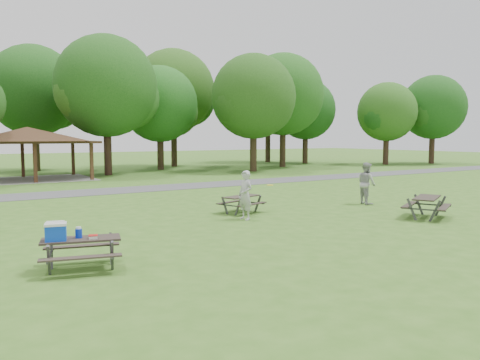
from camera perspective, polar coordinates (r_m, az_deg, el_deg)
name	(u,v)px	position (r m, az deg, el deg)	size (l,w,h in m)	color
ground	(280,230)	(15.52, 4.93, -6.13)	(160.00, 160.00, 0.00)	#38651D
asphalt_path	(132,190)	(27.81, -13.01, -1.14)	(120.00, 3.20, 0.02)	#48484A
pavilion	(27,137)	(36.41, -24.49, 4.83)	(8.60, 7.01, 3.76)	#312012
tree_row_e	(107,89)	(38.94, -15.87, 10.59)	(8.40, 8.00, 11.02)	black
tree_row_f	(161,106)	(44.21, -9.66, 8.84)	(7.35, 7.00, 9.55)	black
tree_row_g	(254,99)	(41.45, 1.74, 9.83)	(7.77, 7.40, 10.25)	black
tree_row_h	(284,97)	(47.86, 5.35, 10.04)	(8.61, 8.20, 11.37)	black
tree_row_i	(306,112)	(54.28, 8.05, 8.27)	(7.14, 6.80, 9.52)	#322116
tree_row_j	(387,114)	(53.98, 17.50, 7.72)	(6.72, 6.40, 8.96)	black
tree_deep_b	(35,93)	(45.81, -23.71, 9.65)	(8.40, 8.00, 11.13)	#322316
tree_deep_c	(174,93)	(48.75, -8.02, 10.42)	(8.82, 8.40, 11.90)	#301F15
tree_deep_d	(269,103)	(56.63, 3.51, 9.32)	(8.40, 8.00, 11.27)	black
tree_flank_right	(433,109)	(57.87, 22.52, 7.97)	(7.56, 7.20, 9.97)	black
picnic_table_near	(73,241)	(11.46, -19.67, -6.97)	(2.06, 1.82, 1.22)	#2A221E
picnic_table_middle	(242,200)	(18.87, 0.19, -2.44)	(1.97, 1.76, 0.71)	#2E2721
picnic_table_far	(427,202)	(19.05, 21.80, -2.50)	(2.39, 2.22, 0.83)	#2A241E
frisbee_in_flight	(270,185)	(17.98, 3.68, -0.62)	(0.28, 0.28, 0.02)	yellow
frisbee_thrower	(245,195)	(17.29, 0.66, -1.86)	(0.67, 0.44, 1.83)	#ADADAF
frisbee_catcher	(366,183)	(22.06, 15.16, -0.38)	(0.93, 0.72, 1.91)	#9F9FA1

